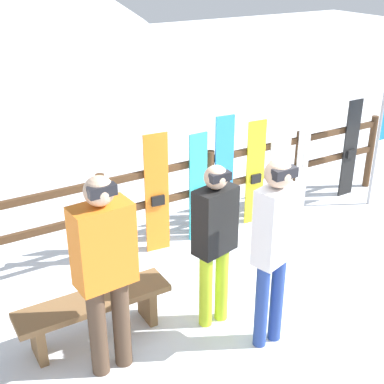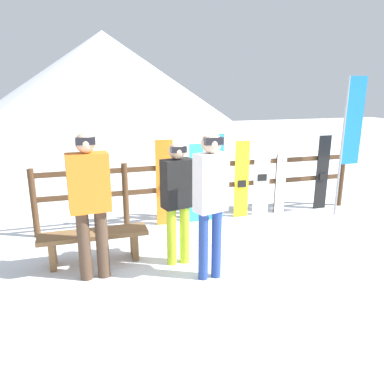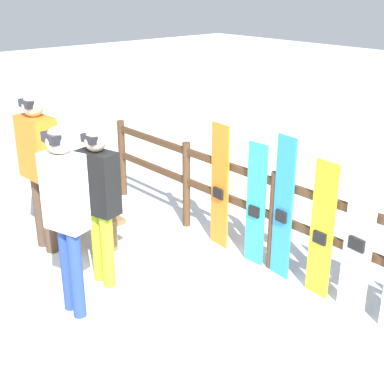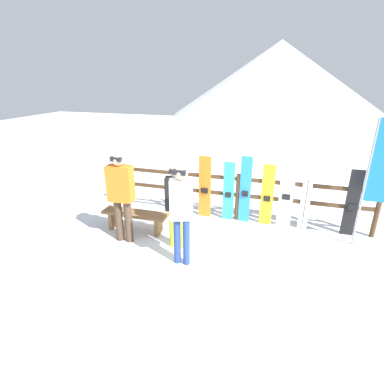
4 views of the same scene
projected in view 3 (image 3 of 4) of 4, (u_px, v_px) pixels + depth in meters
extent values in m
plane|color=white|center=(151.00, 326.00, 4.88)|extent=(40.00, 40.00, 0.00)
cylinder|color=#4C331E|center=(122.00, 158.00, 7.66)|extent=(0.10, 0.10, 1.11)
cylinder|color=#4C331E|center=(186.00, 185.00, 6.67)|extent=(0.10, 0.10, 1.11)
cylinder|color=#4C331E|center=(273.00, 221.00, 5.68)|extent=(0.10, 0.10, 1.11)
cube|color=#4C331E|center=(273.00, 216.00, 5.66)|extent=(5.68, 0.05, 0.08)
cube|color=#4C331E|center=(276.00, 182.00, 5.51)|extent=(5.68, 0.05, 0.08)
cube|color=brown|center=(80.00, 207.00, 6.41)|extent=(1.43, 0.36, 0.06)
cube|color=brown|center=(60.00, 210.00, 6.86)|extent=(0.08, 0.29, 0.38)
cube|color=brown|center=(105.00, 238.00, 6.11)|extent=(0.08, 0.29, 0.38)
cylinder|color=navy|center=(67.00, 268.00, 4.99)|extent=(0.12, 0.12, 0.88)
cylinder|color=navy|center=(77.00, 275.00, 4.87)|extent=(0.12, 0.12, 0.88)
cube|color=white|center=(64.00, 192.00, 4.64)|extent=(0.43, 0.31, 0.70)
sphere|color=#D8B293|center=(59.00, 140.00, 4.46)|extent=(0.24, 0.24, 0.24)
cube|color=black|center=(51.00, 138.00, 4.41)|extent=(0.21, 0.08, 0.08)
cylinder|color=#4C3828|center=(41.00, 211.00, 6.22)|extent=(0.15, 0.15, 0.88)
cylinder|color=#4C3828|center=(49.00, 216.00, 6.07)|extent=(0.15, 0.15, 0.88)
cube|color=orange|center=(38.00, 148.00, 5.85)|extent=(0.49, 0.30, 0.70)
sphere|color=#D8B293|center=(33.00, 106.00, 5.68)|extent=(0.24, 0.24, 0.24)
cube|color=black|center=(26.00, 104.00, 5.62)|extent=(0.21, 0.08, 0.08)
cylinder|color=#B7D826|center=(98.00, 245.00, 5.50)|extent=(0.13, 0.13, 0.80)
cylinder|color=#B7D826|center=(108.00, 251.00, 5.38)|extent=(0.13, 0.13, 0.80)
cube|color=black|center=(98.00, 183.00, 5.18)|extent=(0.44, 0.31, 0.63)
sphere|color=#D8B293|center=(95.00, 141.00, 5.02)|extent=(0.22, 0.22, 0.22)
cube|color=black|center=(89.00, 139.00, 4.97)|extent=(0.19, 0.08, 0.08)
cube|color=orange|center=(220.00, 187.00, 6.11)|extent=(0.29, 0.05, 1.47)
cube|color=black|center=(218.00, 193.00, 6.12)|extent=(0.16, 0.04, 0.12)
cube|color=#2DBFCC|center=(256.00, 205.00, 5.73)|extent=(0.25, 0.04, 1.38)
cube|color=black|center=(254.00, 212.00, 5.74)|extent=(0.14, 0.04, 0.12)
cube|color=#288CE0|center=(283.00, 209.00, 5.45)|extent=(0.25, 0.05, 1.54)
cube|color=black|center=(281.00, 216.00, 5.46)|extent=(0.14, 0.04, 0.12)
cube|color=yellow|center=(322.00, 231.00, 5.13)|extent=(0.26, 0.04, 1.40)
cube|color=black|center=(319.00, 238.00, 5.14)|extent=(0.15, 0.04, 0.12)
cube|color=white|center=(359.00, 235.00, 4.82)|extent=(0.30, 0.05, 1.59)
cube|color=black|center=(356.00, 244.00, 4.83)|extent=(0.17, 0.05, 0.12)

